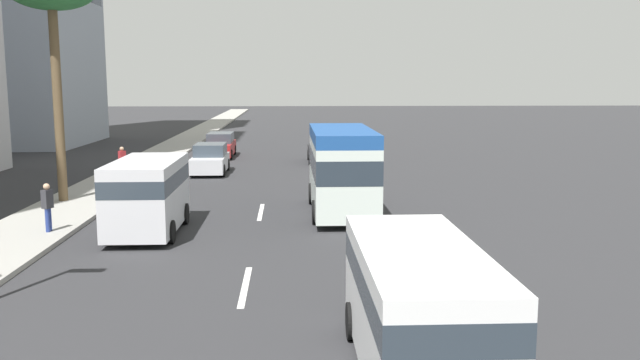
% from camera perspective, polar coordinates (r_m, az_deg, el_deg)
% --- Properties ---
extents(ground_plane, '(198.00, 198.00, 0.00)m').
position_cam_1_polar(ground_plane, '(34.81, -4.47, 0.39)').
color(ground_plane, '#2D2D30').
extents(sidewalk_right, '(162.00, 3.04, 0.15)m').
position_cam_1_polar(sidewalk_right, '(35.81, -16.48, 0.42)').
color(sidewalk_right, '#9E9B93').
rests_on(sidewalk_right, ground_plane).
extents(lane_stripe_mid, '(3.20, 0.16, 0.01)m').
position_cam_1_polar(lane_stripe_mid, '(16.23, -6.50, -9.13)').
color(lane_stripe_mid, silver).
rests_on(lane_stripe_mid, ground_plane).
extents(lane_stripe_far, '(3.20, 0.16, 0.01)m').
position_cam_1_polar(lane_stripe_far, '(25.11, -5.15, -2.77)').
color(lane_stripe_far, silver).
rests_on(lane_stripe_far, ground_plane).
extents(car_lead, '(4.10, 1.88, 1.60)m').
position_cam_1_polar(car_lead, '(40.25, 0.30, 2.61)').
color(car_lead, black).
rests_on(car_lead, ground_plane).
extents(minibus_second, '(6.63, 2.35, 3.18)m').
position_cam_1_polar(minibus_second, '(24.61, 1.89, 1.12)').
color(minibus_second, silver).
rests_on(minibus_second, ground_plane).
extents(van_third, '(4.69, 2.12, 2.41)m').
position_cam_1_polar(van_third, '(22.02, -14.72, -0.99)').
color(van_third, silver).
rests_on(van_third, ground_plane).
extents(van_fourth, '(5.30, 2.11, 2.22)m').
position_cam_1_polar(van_fourth, '(11.28, 8.52, -10.40)').
color(van_fourth, white).
rests_on(van_fourth, ground_plane).
extents(car_fifth, '(4.10, 1.81, 1.60)m').
position_cam_1_polar(car_fifth, '(35.93, -9.49, 1.77)').
color(car_fifth, silver).
rests_on(car_fifth, ground_plane).
extents(car_sixth, '(4.67, 1.80, 1.57)m').
position_cam_1_polar(car_sixth, '(43.76, -8.64, 2.98)').
color(car_sixth, '#A51E1E').
rests_on(car_sixth, ground_plane).
extents(pedestrian_near_lamp, '(0.38, 0.33, 1.56)m').
position_cam_1_polar(pedestrian_near_lamp, '(22.73, -22.55, -2.05)').
color(pedestrian_near_lamp, navy).
rests_on(pedestrian_near_lamp, sidewalk_right).
extents(pedestrian_mid_block, '(0.38, 0.38, 1.56)m').
position_cam_1_polar(pedestrian_mid_block, '(34.18, -16.77, 1.59)').
color(pedestrian_mid_block, beige).
rests_on(pedestrian_mid_block, sidewalk_right).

